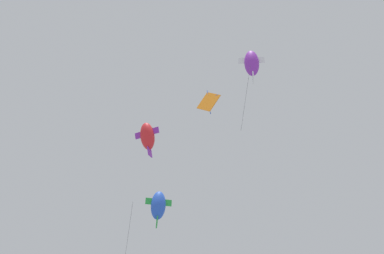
% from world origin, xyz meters
% --- Properties ---
extents(kite_diamond_highest, '(1.88, 0.42, 2.15)m').
position_xyz_m(kite_diamond_highest, '(-0.71, -3.51, 38.70)').
color(kite_diamond_highest, orange).
extents(kite_fish_upper_right, '(1.39, 1.47, 2.01)m').
position_xyz_m(kite_fish_upper_right, '(1.09, 0.35, 32.14)').
color(kite_fish_upper_right, red).
extents(kite_fish_mid_left, '(1.85, 1.50, 6.15)m').
position_xyz_m(kite_fish_mid_left, '(-5.08, -0.46, 35.69)').
color(kite_fish_mid_left, purple).
extents(kite_fish_far_centre, '(3.34, 2.81, 8.58)m').
position_xyz_m(kite_fish_far_centre, '(3.61, -4.75, 32.44)').
color(kite_fish_far_centre, blue).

